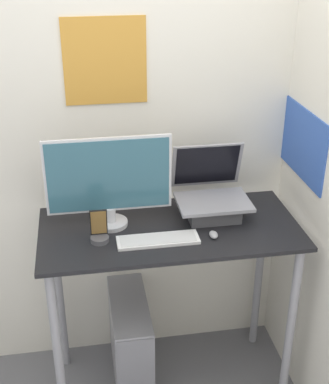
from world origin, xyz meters
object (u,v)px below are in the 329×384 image
(keyboard, at_px, (158,240))
(laptop, at_px, (212,200))
(monitor, at_px, (109,181))
(cell_phone, at_px, (99,233))
(mouse, at_px, (214,235))
(computer_tower, at_px, (130,340))

(keyboard, bearing_deg, laptop, 34.19)
(monitor, height_order, cell_phone, monitor)
(mouse, xyz_separation_m, computer_tower, (-0.37, 0.20, -0.73))
(laptop, height_order, monitor, monitor)
(monitor, relative_size, mouse, 9.52)
(cell_phone, height_order, computer_tower, cell_phone)
(mouse, xyz_separation_m, cell_phone, (-0.50, 0.05, 0.03))
(laptop, xyz_separation_m, computer_tower, (-0.41, 0.00, -0.80))
(computer_tower, bearing_deg, keyboard, -58.92)
(cell_phone, xyz_separation_m, computer_tower, (0.13, 0.15, -0.76))
(monitor, distance_m, cell_phone, 0.23)
(mouse, relative_size, computer_tower, 0.11)
(keyboard, distance_m, mouse, 0.25)
(cell_phone, bearing_deg, computer_tower, 49.63)
(cell_phone, bearing_deg, mouse, -5.97)
(computer_tower, bearing_deg, laptop, -0.59)
(monitor, xyz_separation_m, cell_phone, (-0.06, -0.14, -0.18))
(computer_tower, bearing_deg, mouse, -29.22)
(laptop, relative_size, cell_phone, 2.17)
(keyboard, bearing_deg, computer_tower, 121.08)
(computer_tower, bearing_deg, monitor, -165.86)
(mouse, relative_size, cell_phone, 0.38)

